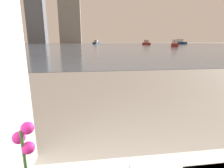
{
  "coord_description": "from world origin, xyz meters",
  "views": [
    {
      "loc": [
        -0.35,
        0.2,
        1.15
      ],
      "look_at": [
        -0.01,
        2.67,
        0.54
      ],
      "focal_mm": 28.0,
      "sensor_mm": 36.0,
      "label": 1
    }
  ],
  "objects": [
    {
      "name": "harbor_boat_3",
      "position": [
        3.56,
        81.58,
        0.65
      ],
      "size": [
        3.48,
        5.13,
        1.82
      ],
      "color": "navy",
      "rests_on": "harbor_water"
    },
    {
      "name": "harbor_boat_4",
      "position": [
        38.0,
        70.74,
        0.75
      ],
      "size": [
        4.38,
        5.83,
        2.1
      ],
      "color": "navy",
      "rests_on": "harbor_water"
    },
    {
      "name": "harbor_boat_5",
      "position": [
        18.67,
        37.39,
        0.55
      ],
      "size": [
        3.03,
        4.34,
        1.55
      ],
      "color": "maroon",
      "rests_on": "harbor_water"
    },
    {
      "name": "harbor_water",
      "position": [
        0.0,
        62.0,
        0.01
      ],
      "size": [
        180.0,
        110.0,
        0.01
      ],
      "color": "slate",
      "rests_on": "ground_plane"
    },
    {
      "name": "harbor_boat_1",
      "position": [
        19.18,
        58.1,
        0.59
      ],
      "size": [
        1.58,
        4.44,
        1.66
      ],
      "color": "maroon",
      "rests_on": "harbor_water"
    }
  ]
}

